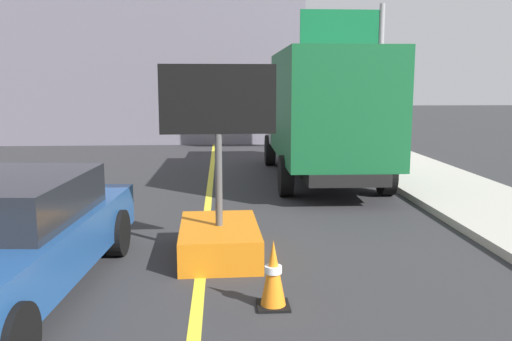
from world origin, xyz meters
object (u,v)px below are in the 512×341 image
traffic_cone_mid_lane (273,274)px  highway_guide_sign (357,53)px  box_truck (322,111)px  arrow_board_trailer (219,223)px  pickup_car (2,240)px

traffic_cone_mid_lane → highway_guide_sign: bearing=72.3°
box_truck → highway_guide_sign: 5.22m
box_truck → arrow_board_trailer: bearing=-113.0°
box_truck → highway_guide_sign: (1.98, 4.52, 1.68)m
box_truck → highway_guide_sign: bearing=66.4°
arrow_board_trailer → highway_guide_sign: bearing=66.7°
highway_guide_sign → box_truck: bearing=-113.6°
arrow_board_trailer → traffic_cone_mid_lane: bearing=-72.0°
highway_guide_sign → traffic_cone_mid_lane: 13.37m
arrow_board_trailer → pickup_car: size_ratio=0.52×
pickup_car → traffic_cone_mid_lane: pickup_car is taller
pickup_car → traffic_cone_mid_lane: size_ratio=6.76×
traffic_cone_mid_lane → pickup_car: bearing=171.8°
arrow_board_trailer → pickup_car: arrow_board_trailer is taller
box_truck → pickup_car: box_truck is taller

